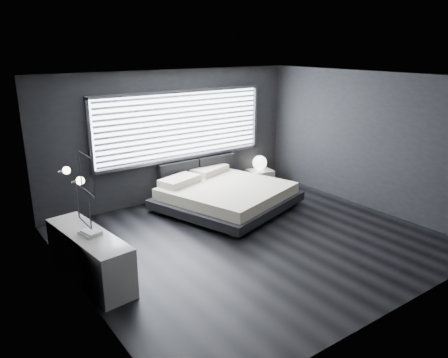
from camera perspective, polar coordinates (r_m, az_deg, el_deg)
room at (r=7.33m, az=3.86°, el=2.12°), size 6.04×6.00×2.80m
window at (r=9.57m, az=-5.49°, el=6.96°), size 4.14×0.09×1.52m
headboard at (r=9.93m, az=-3.44°, el=1.22°), size 1.96×0.16×0.52m
sconce_near at (r=6.00m, az=-18.29°, el=-0.22°), size 0.18×0.11×0.11m
sconce_far at (r=6.55m, az=-19.91°, el=1.07°), size 0.18×0.11×0.11m
wall_art_upper at (r=5.35m, az=-17.50°, el=0.59°), size 0.01×0.48×0.48m
wall_art_lower at (r=5.72m, az=-17.88°, el=-3.34°), size 0.01×0.48×0.48m
bed at (r=9.14m, az=0.17°, el=-1.99°), size 3.04×2.97×0.64m
nightstand at (r=10.81m, az=4.71°, el=0.32°), size 0.64×0.56×0.34m
orb_lamp at (r=10.76m, az=4.68°, el=2.14°), size 0.35×0.35×0.35m
dresser at (r=6.71m, az=-17.13°, el=-9.61°), size 0.72×1.87×0.73m
book_stack at (r=6.49m, az=-17.02°, el=-6.70°), size 0.28×0.35×0.06m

